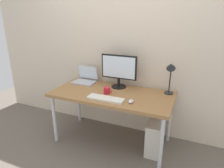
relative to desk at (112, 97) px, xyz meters
The scene contains 10 objects.
ground_plane 0.65m from the desk, ahead, with size 6.00×6.00×0.00m, color #665B51.
back_wall 0.78m from the desk, 90.00° to the left, with size 4.40×0.04×2.60m, color beige.
desk is the anchor object (origin of this frame).
monitor 0.39m from the desk, 88.87° to the left, with size 0.49×0.20×0.44m.
laptop 0.59m from the desk, 154.79° to the left, with size 0.32×0.26×0.23m.
desk_lamp 0.79m from the desk, 19.23° to the left, with size 0.11×0.16×0.43m.
keyboard 0.23m from the desk, 86.56° to the right, with size 0.44×0.14×0.02m, color silver.
mouse 0.37m from the desk, 30.93° to the right, with size 0.06×0.09×0.03m, color silver.
coffee_mug 0.12m from the desk, 134.99° to the right, with size 0.12×0.08×0.09m.
computer_tower 0.73m from the desk, ahead, with size 0.18×0.36×0.42m, color silver.
Camera 1 is at (0.94, -2.20, 1.67)m, focal length 32.59 mm.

